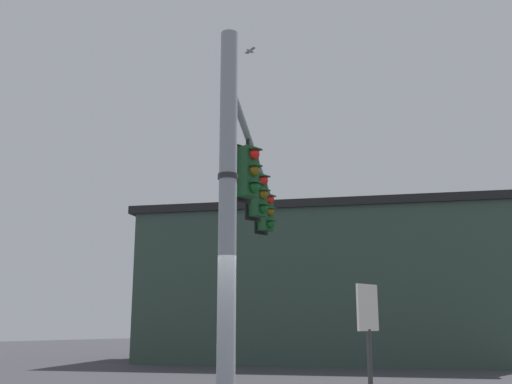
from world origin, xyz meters
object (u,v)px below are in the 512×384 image
traffic_light_nearest_pole (248,172)px  traffic_light_mid_inner (259,195)px  street_name_sign (230,180)px  bird_flying (250,51)px  historical_marker (368,329)px  traffic_light_mid_outer (266,212)px

traffic_light_nearest_pole → traffic_light_mid_inner: same height
street_name_sign → bird_flying: size_ratio=3.09×
traffic_light_nearest_pole → historical_marker: 4.15m
street_name_sign → bird_flying: 6.50m
traffic_light_mid_outer → historical_marker: bearing=56.0°
traffic_light_nearest_pole → bird_flying: size_ratio=4.12×
traffic_light_nearest_pole → traffic_light_mid_inner: bearing=-143.2°
traffic_light_nearest_pole → traffic_light_mid_inner: (-1.84, -1.37, 0.00)m
historical_marker → traffic_light_nearest_pole: bearing=-90.2°
historical_marker → traffic_light_mid_outer: bearing=-124.0°
historical_marker → street_name_sign: bearing=-30.8°
traffic_light_mid_inner → historical_marker: traffic_light_mid_inner is taller
traffic_light_nearest_pole → street_name_sign: bearing=36.4°
traffic_light_nearest_pole → historical_marker: traffic_light_nearest_pole is taller
bird_flying → traffic_light_nearest_pole: bearing=42.1°
street_name_sign → historical_marker: size_ratio=0.46×
street_name_sign → bird_flying: bearing=-141.0°
traffic_light_mid_inner → traffic_light_mid_outer: (-1.84, -1.37, 0.00)m
traffic_light_mid_inner → street_name_sign: size_ratio=1.33×
traffic_light_mid_outer → historical_marker: size_ratio=0.62×
traffic_light_mid_inner → bird_flying: bearing=-9.4°
traffic_light_mid_inner → street_name_sign: bearing=36.6°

